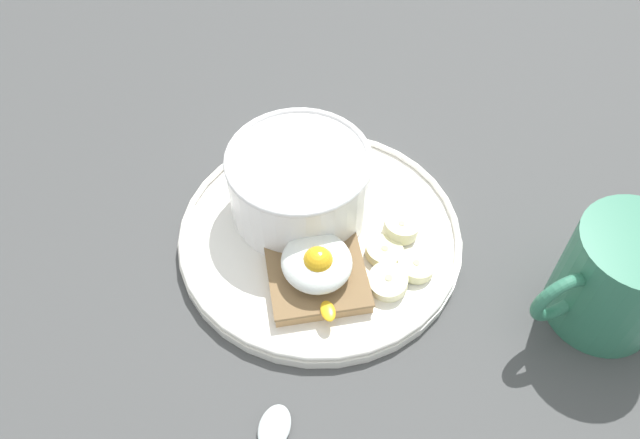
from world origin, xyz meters
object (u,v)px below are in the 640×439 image
at_px(oatmeal_bowl, 299,183).
at_px(banana_slice_front, 401,228).
at_px(banana_slice_left, 416,266).
at_px(coffee_mug, 616,278).
at_px(banana_slice_back, 384,251).
at_px(poached_egg, 317,262).
at_px(banana_slice_right, 388,282).
at_px(toast_slice, 317,275).

distance_m(oatmeal_bowl, banana_slice_front, 0.10).
height_order(banana_slice_left, coffee_mug, coffee_mug).
bearing_deg(banana_slice_back, coffee_mug, -123.94).
height_order(oatmeal_bowl, banana_slice_left, oatmeal_bowl).
xyz_separation_m(oatmeal_bowl, poached_egg, (-0.08, 0.01, -0.01)).
xyz_separation_m(poached_egg, banana_slice_right, (-0.02, -0.06, -0.02)).
xyz_separation_m(oatmeal_bowl, coffee_mug, (-0.18, -0.21, 0.01)).
bearing_deg(banana_slice_left, banana_slice_back, 40.57).
bearing_deg(poached_egg, oatmeal_bowl, -6.57).
xyz_separation_m(toast_slice, coffee_mug, (-0.10, -0.22, 0.03)).
relative_size(banana_slice_back, banana_slice_right, 0.84).
bearing_deg(poached_egg, banana_slice_back, -83.02).
distance_m(toast_slice, banana_slice_left, 0.09).
xyz_separation_m(banana_slice_back, banana_slice_right, (-0.03, 0.01, 0.00)).
distance_m(toast_slice, coffee_mug, 0.24).
bearing_deg(banana_slice_front, poached_egg, 106.44).
bearing_deg(banana_slice_left, poached_egg, 79.71).
relative_size(poached_egg, banana_slice_left, 2.37).
xyz_separation_m(poached_egg, coffee_mug, (-0.10, -0.22, 0.01)).
distance_m(banana_slice_back, banana_slice_right, 0.03).
relative_size(banana_slice_left, banana_slice_back, 0.84).
height_order(oatmeal_bowl, banana_slice_back, oatmeal_bowl).
height_order(toast_slice, coffee_mug, coffee_mug).
bearing_deg(poached_egg, banana_slice_left, -100.29).
bearing_deg(coffee_mug, toast_slice, 66.21).
xyz_separation_m(oatmeal_bowl, banana_slice_front, (-0.06, -0.08, -0.03)).
relative_size(banana_slice_front, banana_slice_left, 1.30).
bearing_deg(coffee_mug, banana_slice_front, 47.07).
bearing_deg(banana_slice_front, coffee_mug, -132.93).
relative_size(banana_slice_left, banana_slice_right, 0.71).
distance_m(oatmeal_bowl, poached_egg, 0.08).
relative_size(banana_slice_left, coffee_mug, 0.27).
xyz_separation_m(oatmeal_bowl, banana_slice_left, (-0.10, -0.08, -0.03)).
bearing_deg(banana_slice_right, coffee_mug, -113.56).
bearing_deg(banana_slice_back, banana_slice_right, 163.73).
height_order(toast_slice, banana_slice_back, toast_slice).
xyz_separation_m(banana_slice_left, coffee_mug, (-0.08, -0.13, 0.04)).
relative_size(poached_egg, coffee_mug, 0.65).
relative_size(banana_slice_back, coffee_mug, 0.32).
distance_m(poached_egg, banana_slice_left, 0.09).
relative_size(oatmeal_bowl, toast_slice, 1.39).
height_order(banana_slice_left, banana_slice_back, banana_slice_left).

